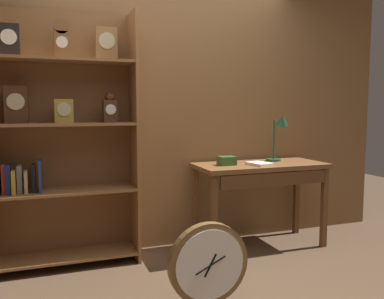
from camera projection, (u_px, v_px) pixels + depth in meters
name	position (u px, v px, depth m)	size (l,w,h in m)	color
back_wood_panel	(165.00, 111.00, 3.83)	(4.80, 0.05, 2.60)	brown
bookshelf	(60.00, 136.00, 3.34)	(1.18, 0.36, 2.14)	brown
workbench	(261.00, 175.00, 3.83)	(1.24, 0.56, 0.81)	brown
desk_lamp	(280.00, 130.00, 3.98)	(0.21, 0.21, 0.48)	#1E472D
toolbox_small	(227.00, 161.00, 3.73)	(0.15, 0.13, 0.08)	#2D5123
open_repair_manual	(259.00, 164.00, 3.73)	(0.16, 0.22, 0.03)	silver
round_clock_large	(208.00, 266.00, 2.66)	(0.55, 0.11, 0.59)	brown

